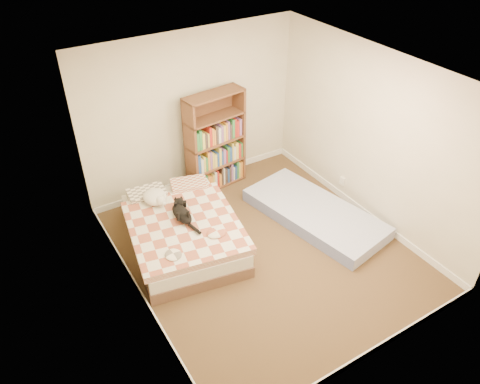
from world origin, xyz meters
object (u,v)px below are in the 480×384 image
floor_mattress (315,213)px  white_dog (156,197)px  bookshelf (215,153)px  black_cat (181,212)px  bed (182,230)px

floor_mattress → white_dog: (-2.05, 1.01, 0.45)m
floor_mattress → white_dog: white_dog is taller
bookshelf → white_dog: bearing=-162.4°
floor_mattress → white_dog: size_ratio=4.45×
floor_mattress → black_cat: black_cat is taller
black_cat → white_dog: 0.50m
bed → bookshelf: (1.11, 1.05, 0.35)m
bookshelf → floor_mattress: (0.79, -1.58, -0.48)m
bed → floor_mattress: bed is taller
bookshelf → floor_mattress: bookshelf is taller
floor_mattress → black_cat: bearing=153.7°
white_dog → black_cat: bearing=-39.7°
white_dog → floor_mattress: bearing=6.4°
bookshelf → black_cat: 1.53m
bed → floor_mattress: size_ratio=1.00×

